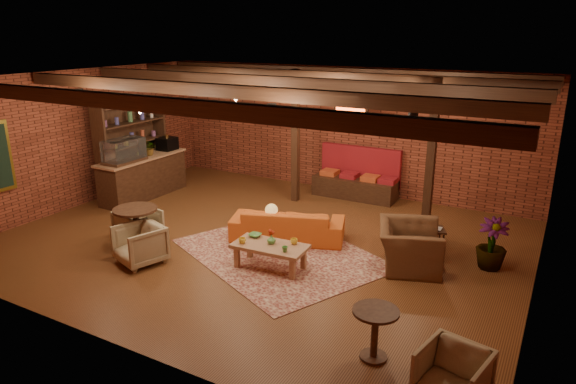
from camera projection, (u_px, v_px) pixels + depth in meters
The scene contains 28 objects.
floor at pixel (260, 240), 10.36m from camera, with size 10.00×10.00×0.00m, color #402210.
ceiling at pixel (258, 79), 9.40m from camera, with size 10.00×8.00×0.02m, color black.
wall_back at pixel (342, 130), 13.21m from camera, with size 10.00×0.02×3.20m, color maroon.
wall_front at pixel (92, 232), 6.55m from camera, with size 10.00×0.02×3.20m, color maroon.
wall_left at pixel (81, 138), 12.20m from camera, with size 0.02×8.00×3.20m, color maroon.
wall_right at pixel (546, 205), 7.56m from camera, with size 0.02×8.00×3.20m, color maroon.
ceiling_beams at pixel (258, 86), 9.43m from camera, with size 9.80×6.40×0.22m, color black, non-canonical shape.
ceiling_pipe at pixel (298, 90), 10.84m from camera, with size 0.12×0.12×9.60m, color black.
post_left at pixel (296, 137), 12.32m from camera, with size 0.16×0.16×3.20m, color black.
post_right at pixel (431, 159), 10.25m from camera, with size 0.16×0.16×3.20m, color black.
service_counter at pixel (142, 166), 12.86m from camera, with size 0.80×2.50×1.60m, color black, non-canonical shape.
plant_counter at pixel (150, 149), 12.85m from camera, with size 0.35×0.39×0.30m, color #337F33.
shelving_hutch at pixel (132, 148), 13.00m from camera, with size 0.52×2.00×2.40m, color black, non-canonical shape.
banquette at pixel (355, 178), 12.89m from camera, with size 2.10×0.70×1.00m, color maroon, non-canonical shape.
service_sign at pixel (351, 107), 11.96m from camera, with size 0.86×0.06×0.30m, color #FA4D19.
ceiling_spotlights at pixel (258, 98), 9.50m from camera, with size 6.40×4.40×0.28m, color black, non-canonical shape.
rug at pixel (280, 254), 9.72m from camera, with size 3.66×2.80×0.01m, color maroon.
sofa at pixel (288, 224), 10.32m from camera, with size 2.25×0.88×0.66m, color #C2531A.
coffee_table at pixel (270, 247), 9.05m from camera, with size 1.35×0.73×0.70m.
side_table_lamp at pixel (271, 213), 10.12m from camera, with size 0.40×0.40×0.80m.
round_table_left at pixel (136, 222), 9.72m from camera, with size 0.82×0.82×0.86m.
armchair_a at pixel (138, 225), 10.14m from camera, with size 0.74×0.69×0.76m, color #BDB493.
armchair_b at pixel (140, 243), 9.26m from camera, with size 0.76×0.72×0.79m, color #BDB493.
armchair_right at pixel (410, 239), 9.04m from camera, with size 1.22×0.79×1.07m, color brown.
side_table_book at pixel (433, 230), 9.71m from camera, with size 0.57×0.57×0.50m.
round_table_right at pixel (375, 326), 6.51m from camera, with size 0.60×0.60×0.70m.
armchair_far at pixel (453, 374), 5.77m from camera, with size 0.71×0.67×0.73m, color #BDB493.
plant_tall at pixel (498, 194), 8.74m from camera, with size 1.55×1.55×2.78m, color #4C7F4C.
Camera 1 is at (5.15, -8.10, 4.06)m, focal length 32.00 mm.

